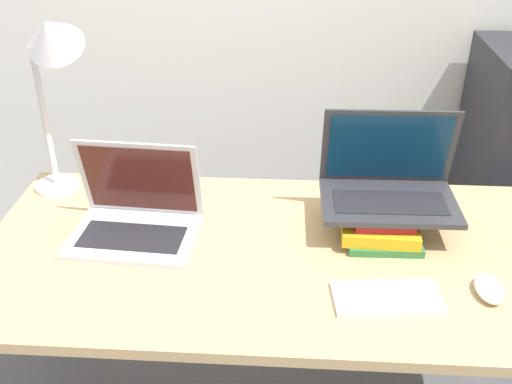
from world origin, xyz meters
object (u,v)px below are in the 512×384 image
(book_stack, at_px, (379,220))
(laptop_on_books, at_px, (389,184))
(mouse, at_px, (489,289))
(laptop_left, at_px, (136,217))
(wireless_keyboard, at_px, (387,297))
(desk_lamp, at_px, (51,56))

(book_stack, xyz_separation_m, laptop_on_books, (0.02, 0.04, 0.10))
(mouse, bearing_deg, laptop_left, 167.01)
(laptop_left, distance_m, book_stack, 0.69)
(laptop_on_books, relative_size, wireless_keyboard, 1.40)
(book_stack, bearing_deg, laptop_on_books, 62.50)
(wireless_keyboard, height_order, desk_lamp, desk_lamp)
(book_stack, xyz_separation_m, desk_lamp, (-0.94, 0.16, 0.41))
(book_stack, distance_m, desk_lamp, 1.04)
(desk_lamp, bearing_deg, laptop_on_books, -6.91)
(laptop_on_books, xyz_separation_m, mouse, (0.22, -0.30, -0.12))
(laptop_left, xyz_separation_m, laptop_on_books, (0.71, 0.09, 0.08))
(book_stack, height_order, mouse, book_stack)
(laptop_left, bearing_deg, wireless_keyboard, -20.34)
(laptop_on_books, height_order, wireless_keyboard, laptop_on_books)
(book_stack, relative_size, mouse, 2.37)
(wireless_keyboard, bearing_deg, mouse, 8.20)
(laptop_left, relative_size, wireless_keyboard, 1.33)
(laptop_left, height_order, mouse, laptop_left)
(mouse, distance_m, desk_lamp, 1.32)
(laptop_on_books, bearing_deg, book_stack, -117.50)
(mouse, height_order, desk_lamp, desk_lamp)
(laptop_left, xyz_separation_m, desk_lamp, (-0.25, 0.21, 0.39))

